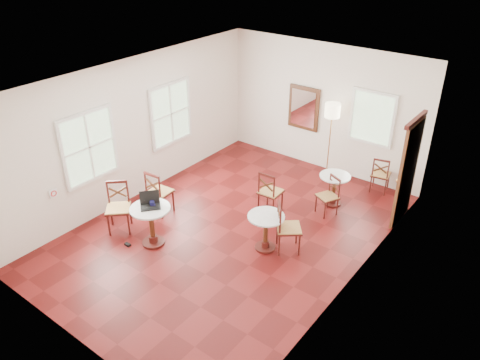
% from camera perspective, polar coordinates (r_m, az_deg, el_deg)
% --- Properties ---
extents(ground, '(7.00, 7.00, 0.00)m').
position_cam_1_polar(ground, '(9.34, -1.12, -6.09)').
color(ground, '#5C100F').
rests_on(ground, ground).
extents(room_shell, '(5.02, 7.02, 3.01)m').
position_cam_1_polar(room_shell, '(8.63, -0.43, 5.22)').
color(room_shell, white).
rests_on(room_shell, ground).
extents(cafe_table_near, '(0.74, 0.74, 0.78)m').
position_cam_1_polar(cafe_table_near, '(8.88, -10.60, -4.94)').
color(cafe_table_near, '#461611').
rests_on(cafe_table_near, ground).
extents(cafe_table_mid, '(0.67, 0.67, 0.71)m').
position_cam_1_polar(cafe_table_mid, '(8.64, 3.11, -5.82)').
color(cafe_table_mid, '#461611').
rests_on(cafe_table_mid, ground).
extents(cafe_table_back, '(0.64, 0.64, 0.68)m').
position_cam_1_polar(cafe_table_back, '(10.16, 11.23, -0.75)').
color(cafe_table_back, '#461611').
rests_on(cafe_table_back, ground).
extents(chair_near_a, '(0.49, 0.49, 0.98)m').
position_cam_1_polar(chair_near_a, '(9.77, -9.73, -1.44)').
color(chair_near_a, '#461611').
rests_on(chair_near_a, ground).
extents(chair_near_b, '(0.65, 0.65, 0.99)m').
position_cam_1_polar(chair_near_b, '(9.42, -14.41, -3.19)').
color(chair_near_b, '#461611').
rests_on(chair_near_b, ground).
extents(chair_mid_a, '(0.45, 0.45, 0.94)m').
position_cam_1_polar(chair_mid_a, '(9.70, 3.62, -1.44)').
color(chair_mid_a, '#461611').
rests_on(chair_mid_a, ground).
extents(chair_mid_b, '(0.63, 0.63, 0.96)m').
position_cam_1_polar(chair_mid_b, '(8.62, 5.70, -5.71)').
color(chair_mid_b, '#461611').
rests_on(chair_mid_b, ground).
extents(chair_back_a, '(0.46, 0.46, 0.85)m').
position_cam_1_polar(chair_back_a, '(10.88, 16.54, 0.66)').
color(chair_back_a, '#461611').
rests_on(chair_back_a, ground).
extents(chair_back_b, '(0.51, 0.51, 0.82)m').
position_cam_1_polar(chair_back_b, '(9.82, 10.56, -1.89)').
color(chair_back_b, '#461611').
rests_on(chair_back_b, ground).
extents(floor_lamp, '(0.35, 0.35, 1.80)m').
position_cam_1_polar(floor_lamp, '(10.82, 11.00, 7.62)').
color(floor_lamp, '#BF8C3F').
rests_on(floor_lamp, ground).
extents(laptop, '(0.46, 0.46, 0.26)m').
position_cam_1_polar(laptop, '(8.75, -10.75, -2.69)').
color(laptop, black).
rests_on(laptop, cafe_table_near).
extents(mouse, '(0.10, 0.08, 0.03)m').
position_cam_1_polar(mouse, '(8.70, -10.95, -3.26)').
color(mouse, black).
rests_on(mouse, cafe_table_near).
extents(navy_mug, '(0.13, 0.08, 0.10)m').
position_cam_1_polar(navy_mug, '(8.73, -10.49, -2.83)').
color(navy_mug, '#111037').
rests_on(navy_mug, cafe_table_near).
extents(water_glass, '(0.06, 0.06, 0.09)m').
position_cam_1_polar(water_glass, '(8.83, -11.48, -2.59)').
color(water_glass, white).
rests_on(water_glass, cafe_table_near).
extents(power_adapter, '(0.11, 0.07, 0.04)m').
position_cam_1_polar(power_adapter, '(9.18, -13.36, -7.55)').
color(power_adapter, black).
rests_on(power_adapter, ground).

